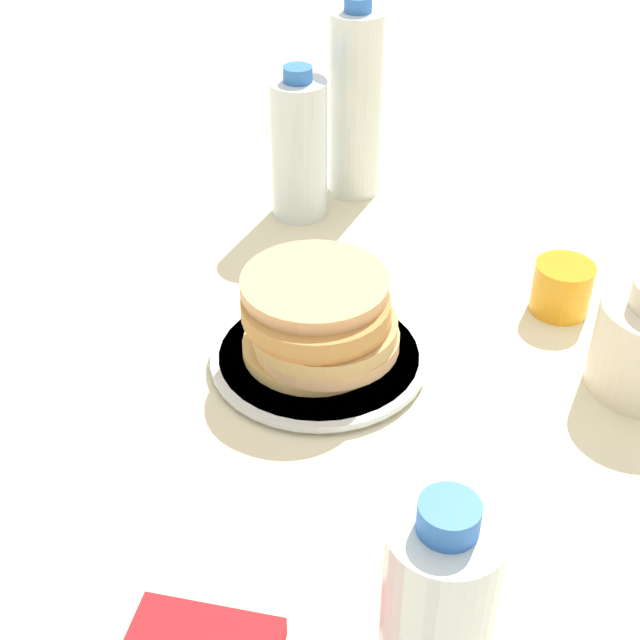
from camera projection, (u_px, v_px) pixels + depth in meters
ground_plane at (329, 347)px, 0.94m from camera, size 4.00×4.00×0.00m
plate at (320, 357)px, 0.91m from camera, size 0.22×0.22×0.01m
pancake_stack at (319, 319)px, 0.88m from camera, size 0.16×0.16×0.09m
juice_glass at (562, 288)px, 0.97m from camera, size 0.06×0.06×0.06m
water_bottle_mid at (299, 148)px, 1.11m from camera, size 0.07×0.07×0.20m
water_bottle_far at (356, 105)px, 1.14m from camera, size 0.07×0.07×0.26m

